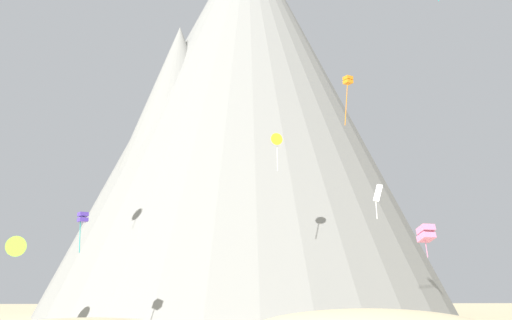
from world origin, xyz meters
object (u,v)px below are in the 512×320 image
object	(u,v)px
kite_blue_mid	(296,183)
kite_yellow_mid	(276,140)
kite_indigo_low	(83,218)
kite_lime_low	(16,246)
rock_massif	(234,126)
kite_orange_mid	(348,82)
kite_white_low	(378,196)
kite_pink_low	(426,233)

from	to	relation	value
kite_blue_mid	kite_yellow_mid	distance (m)	19.06
kite_indigo_low	kite_blue_mid	bearing A→B (deg)	12.21
kite_indigo_low	kite_lime_low	xyz separation A→B (m)	(-7.89, 6.90, -2.43)
rock_massif	kite_orange_mid	bearing A→B (deg)	-77.66
kite_indigo_low	kite_yellow_mid	world-z (taller)	kite_yellow_mid
kite_white_low	kite_yellow_mid	distance (m)	19.18
rock_massif	kite_yellow_mid	distance (m)	34.33
kite_indigo_low	kite_lime_low	bearing A→B (deg)	109.82
kite_white_low	kite_pink_low	bearing A→B (deg)	106.69
kite_pink_low	kite_white_low	bearing A→B (deg)	15.29
kite_blue_mid	kite_yellow_mid	bearing A→B (deg)	140.82
kite_orange_mid	kite_pink_low	xyz separation A→B (m)	(5.35, -5.89, -16.08)
kite_blue_mid	kite_pink_low	xyz separation A→B (m)	(6.51, -31.29, -9.68)
kite_indigo_low	kite_orange_mid	xyz separation A→B (m)	(26.53, -3.17, 14.04)
kite_white_low	kite_blue_mid	xyz separation A→B (m)	(-1.29, 34.12, 6.73)
kite_indigo_low	kite_orange_mid	bearing A→B (deg)	-35.83
kite_yellow_mid	kite_pink_low	world-z (taller)	kite_yellow_mid
rock_massif	kite_blue_mid	xyz separation A→B (m)	(7.59, -14.62, -11.44)
kite_orange_mid	kite_lime_low	distance (m)	39.46
kite_white_low	kite_yellow_mid	world-z (taller)	kite_yellow_mid
rock_massif	kite_lime_low	world-z (taller)	rock_massif
kite_yellow_mid	kite_lime_low	distance (m)	30.46
kite_indigo_low	kite_yellow_mid	distance (m)	22.49
kite_orange_mid	kite_white_low	bearing A→B (deg)	-115.39
kite_orange_mid	rock_massif	bearing A→B (deg)	76.06
kite_white_low	kite_pink_low	distance (m)	6.63
kite_white_low	kite_yellow_mid	xyz separation A→B (m)	(-6.61, 15.90, 8.44)
kite_white_low	kite_orange_mid	bearing A→B (deg)	169.03
kite_white_low	rock_massif	bearing A→B (deg)	178.48
kite_yellow_mid	kite_lime_low	size ratio (longest dim) A/B	1.91
kite_blue_mid	kite_lime_low	world-z (taller)	kite_blue_mid
kite_white_low	kite_blue_mid	world-z (taller)	kite_blue_mid
kite_blue_mid	kite_orange_mid	distance (m)	26.22
kite_indigo_low	kite_white_low	world-z (taller)	kite_white_low
rock_massif	kite_orange_mid	xyz separation A→B (m)	(8.75, -40.02, -5.04)
kite_yellow_mid	kite_indigo_low	bearing A→B (deg)	0.70
kite_indigo_low	kite_orange_mid	world-z (taller)	kite_orange_mid
kite_blue_mid	kite_lime_low	size ratio (longest dim) A/B	2.12
kite_yellow_mid	kite_pink_low	distance (m)	20.98
kite_yellow_mid	kite_pink_low	size ratio (longest dim) A/B	1.45
rock_massif	kite_lime_low	xyz separation A→B (m)	(-25.66, -29.95, -21.51)
rock_massif	kite_white_low	xyz separation A→B (m)	(8.89, -48.74, -18.17)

